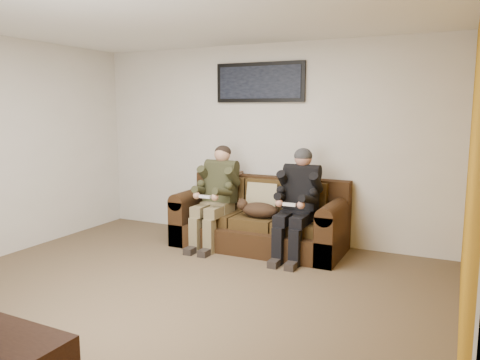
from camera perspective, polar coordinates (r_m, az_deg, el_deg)
The scene contains 12 objects.
floor at distance 4.66m, azimuth -8.31°, elevation -13.58°, with size 5.00×5.00×0.00m, color brown.
ceiling at distance 4.39m, azimuth -9.10°, elevation 19.65°, with size 5.00×5.00×0.00m, color silver.
wall_back at distance 6.31m, azimuth 2.90°, elevation 4.53°, with size 5.00×5.00×0.00m, color beige.
wall_right at distance 3.59m, azimuth 26.47°, elevation 0.45°, with size 4.50×4.50×0.00m, color beige.
accent_wall_right at distance 3.59m, azimuth 26.31°, elevation 0.46°, with size 4.50×4.50×0.00m, color #AD7411.
sofa at distance 6.02m, azimuth 2.59°, elevation -5.03°, with size 2.13×0.92×0.87m.
throw_pillow at distance 6.00m, azimuth 2.76°, elevation -2.24°, with size 0.41×0.12×0.39m, color tan.
throw_blanket at distance 6.43m, azimuth -1.75°, elevation 0.79°, with size 0.44×0.21×0.08m, color gray.
person_left at distance 6.02m, azimuth -2.87°, elevation -1.26°, with size 0.51×0.87×1.28m.
person_right at distance 5.59m, azimuth 7.09°, elevation -2.05°, with size 0.51×0.86×1.29m.
cat at distance 5.77m, azimuth 2.23°, elevation -3.61°, with size 0.66×0.26×0.24m.
framed_poster at distance 6.30m, azimuth 2.41°, elevation 11.81°, with size 1.25×0.05×0.52m.
Camera 1 is at (2.43, -3.56, 1.76)m, focal length 35.00 mm.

